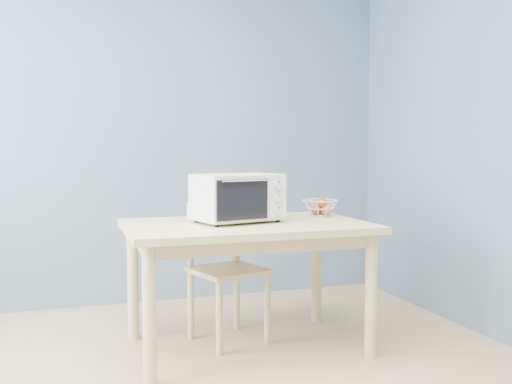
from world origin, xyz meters
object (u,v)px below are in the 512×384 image
object	(u,v)px
dining_table	(247,240)
dining_chair	(225,273)
toaster_oven	(235,197)
fruit_basket	(320,207)

from	to	relation	value
dining_table	dining_chair	bearing A→B (deg)	112.18
dining_table	toaster_oven	distance (m)	0.26
dining_chair	fruit_basket	bearing A→B (deg)	-18.36
fruit_basket	dining_chair	size ratio (longest dim) A/B	0.31
dining_table	toaster_oven	xyz separation A→B (m)	(-0.06, 0.03, 0.25)
toaster_oven	fruit_basket	world-z (taller)	toaster_oven
dining_table	fruit_basket	world-z (taller)	fruit_basket
dining_table	fruit_basket	size ratio (longest dim) A/B	5.32
dining_table	toaster_oven	size ratio (longest dim) A/B	2.55
fruit_basket	dining_table	bearing A→B (deg)	-162.42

